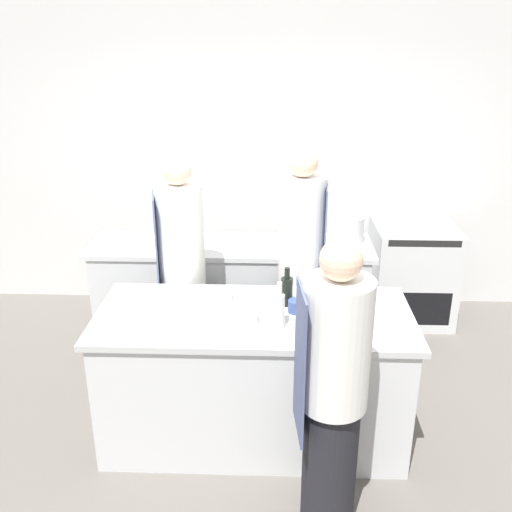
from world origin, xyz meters
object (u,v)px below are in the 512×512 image
object	(u,v)px
bottle_wine	(303,323)
bottle_olive_oil	(346,315)
cup	(295,306)
bottle_cooking_oil	(279,310)
bottle_vinegar	(287,290)
bowl_mixing_large	(236,317)
stockpot	(348,229)
bowl_prep_small	(220,295)
oven_range	(412,273)
chef_at_pass_far	(182,275)
chef_at_stove	(301,268)
chef_at_prep_near	(333,392)

from	to	relation	value
bottle_wine	bottle_olive_oil	bearing A→B (deg)	23.52
cup	bottle_wine	bearing A→B (deg)	-83.01
bottle_wine	bottle_cooking_oil	world-z (taller)	bottle_cooking_oil
bottle_vinegar	cup	world-z (taller)	bottle_vinegar
bowl_mixing_large	stockpot	xyz separation A→B (m)	(0.84, 1.44, 0.08)
bottle_olive_oil	bowl_prep_small	world-z (taller)	bottle_olive_oil
bottle_olive_oil	stockpot	world-z (taller)	stockpot
oven_range	chef_at_pass_far	size ratio (longest dim) A/B	0.52
bowl_mixing_large	stockpot	size ratio (longest dim) A/B	1.04
bottle_olive_oil	stockpot	bearing A→B (deg)	83.19
bottle_wine	bottle_cooking_oil	size ratio (longest dim) A/B	0.70
oven_range	chef_at_stove	world-z (taller)	chef_at_stove
oven_range	bottle_cooking_oil	bearing A→B (deg)	-123.10
bowl_mixing_large	bottle_cooking_oil	bearing A→B (deg)	-11.76
bottle_wine	bowl_prep_small	world-z (taller)	bottle_wine
cup	stockpot	distance (m)	1.39
oven_range	bowl_prep_small	world-z (taller)	bowl_prep_small
chef_at_prep_near	bottle_vinegar	world-z (taller)	chef_at_prep_near
bowl_mixing_large	bottle_vinegar	bearing A→B (deg)	38.21
cup	chef_at_prep_near	bearing A→B (deg)	-77.21
cup	bottle_vinegar	bearing A→B (deg)	118.14
bottle_wine	oven_range	bearing A→B (deg)	61.16
bottle_vinegar	bottle_cooking_oil	size ratio (longest dim) A/B	0.89
chef_at_pass_far	bowl_prep_small	xyz separation A→B (m)	(0.32, -0.44, 0.05)
oven_range	stockpot	world-z (taller)	stockpot
oven_range	chef_at_pass_far	world-z (taller)	chef_at_pass_far
bottle_cooking_oil	bowl_prep_small	xyz separation A→B (m)	(-0.39, 0.36, -0.09)
chef_at_pass_far	oven_range	bearing A→B (deg)	-72.80
bottle_wine	bottle_cooking_oil	bearing A→B (deg)	144.82
oven_range	bowl_prep_small	size ratio (longest dim) A/B	5.55
chef_at_stove	stockpot	size ratio (longest dim) A/B	7.05
bottle_wine	cup	size ratio (longest dim) A/B	2.15
bottle_vinegar	bottle_cooking_oil	distance (m)	0.30
chef_at_prep_near	bottle_wine	distance (m)	0.50
bowl_prep_small	stockpot	xyz separation A→B (m)	(0.96, 1.14, 0.08)
bottle_olive_oil	bottle_wine	size ratio (longest dim) A/B	0.96
bottle_vinegar	bottle_wine	bearing A→B (deg)	-77.15
chef_at_pass_far	cup	xyz separation A→B (m)	(0.81, -0.61, 0.06)
chef_at_pass_far	bottle_wine	bearing A→B (deg)	-148.87
cup	oven_range	bearing A→B (deg)	56.29
bottle_wine	bowl_mixing_large	size ratio (longest dim) A/B	0.77
stockpot	bottle_olive_oil	bearing A→B (deg)	-96.81
chef_at_pass_far	chef_at_stove	bearing A→B (deg)	-96.84
bowl_mixing_large	bottle_olive_oil	bearing A→B (deg)	-3.48
bowl_prep_small	chef_at_stove	bearing A→B (deg)	43.45
stockpot	oven_range	bearing A→B (deg)	31.20
chef_at_pass_far	bottle_wine	size ratio (longest dim) A/B	8.55
chef_at_pass_far	bowl_prep_small	world-z (taller)	chef_at_pass_far
bottle_vinegar	bottle_wine	world-z (taller)	bottle_vinegar
stockpot	bowl_prep_small	bearing A→B (deg)	-130.29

